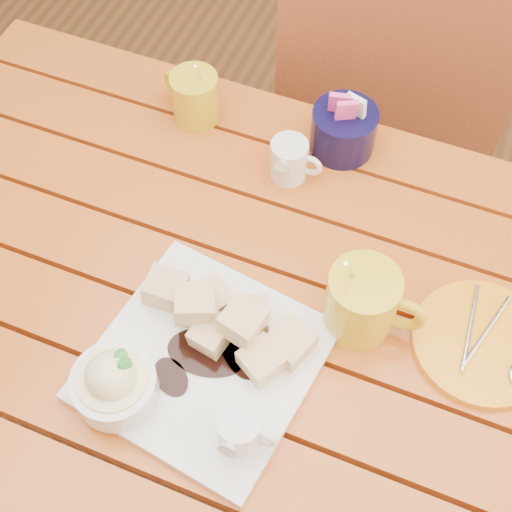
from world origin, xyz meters
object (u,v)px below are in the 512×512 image
at_px(dessert_plate, 186,362).
at_px(coffee_mug_right, 364,302).
at_px(orange_saucer, 483,343).
at_px(table, 224,321).
at_px(chair_far, 381,107).
at_px(coffee_mug_left, 194,96).

height_order(dessert_plate, coffee_mug_right, coffee_mug_right).
relative_size(coffee_mug_right, orange_saucer, 0.85).
bearing_deg(orange_saucer, dessert_plate, -152.40).
distance_m(table, chair_far, 0.67).
relative_size(table, orange_saucer, 6.20).
bearing_deg(chair_far, coffee_mug_right, 84.91).
relative_size(table, coffee_mug_left, 9.04).
xyz_separation_m(table, coffee_mug_right, (0.20, 0.02, 0.16)).
bearing_deg(coffee_mug_left, table, -38.59).
bearing_deg(table, coffee_mug_left, 120.68).
height_order(coffee_mug_right, chair_far, chair_far).
bearing_deg(table, coffee_mug_right, 6.38).
xyz_separation_m(coffee_mug_left, coffee_mug_right, (0.38, -0.27, 0.01)).
bearing_deg(dessert_plate, chair_far, 84.93).
distance_m(table, coffee_mug_right, 0.26).
height_order(dessert_plate, coffee_mug_left, coffee_mug_left).
relative_size(dessert_plate, coffee_mug_left, 2.41).
bearing_deg(coffee_mug_right, dessert_plate, -142.41).
height_order(table, orange_saucer, orange_saucer).
relative_size(orange_saucer, chair_far, 0.21).
height_order(coffee_mug_left, chair_far, chair_far).
distance_m(dessert_plate, coffee_mug_left, 0.48).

